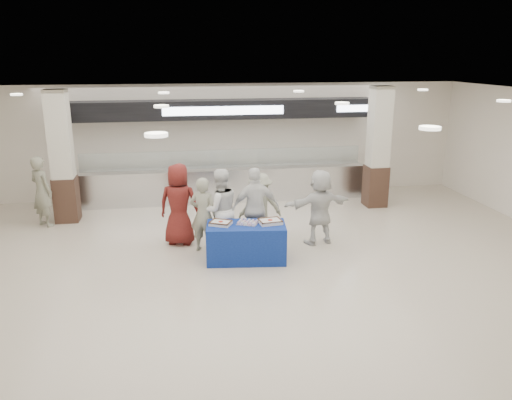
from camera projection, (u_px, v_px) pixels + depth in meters
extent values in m
plane|color=beige|center=(254.00, 282.00, 9.05)|extent=(14.00, 14.00, 0.00)
cube|color=silver|center=(224.00, 185.00, 14.04)|extent=(8.00, 0.80, 0.90)
cube|color=silver|center=(224.00, 168.00, 13.91)|extent=(8.00, 0.85, 0.04)
cube|color=white|center=(224.00, 159.00, 13.53)|extent=(7.60, 0.02, 0.50)
cube|color=black|center=(222.00, 109.00, 13.45)|extent=(8.40, 0.70, 0.50)
cube|color=white|center=(224.00, 111.00, 13.11)|extent=(3.20, 0.03, 0.22)
cube|color=white|center=(361.00, 108.00, 13.70)|extent=(1.40, 0.03, 0.18)
cube|color=#342017|center=(67.00, 199.00, 12.25)|extent=(0.55, 0.55, 1.10)
cube|color=beige|center=(59.00, 134.00, 11.80)|extent=(0.50, 0.50, 2.10)
cube|color=#342017|center=(375.00, 186.00, 13.50)|extent=(0.55, 0.55, 1.10)
cube|color=beige|center=(379.00, 127.00, 13.05)|extent=(0.50, 0.50, 2.10)
cube|color=navy|center=(246.00, 242.00, 9.91)|extent=(1.63, 0.96, 0.75)
cube|color=silver|center=(221.00, 223.00, 9.78)|extent=(0.49, 0.45, 0.06)
cube|color=#442613|center=(221.00, 221.00, 9.77)|extent=(0.49, 0.45, 0.02)
cylinder|color=#B32A19|center=(221.00, 222.00, 9.77)|extent=(0.12, 0.12, 0.01)
cube|color=silver|center=(270.00, 222.00, 9.85)|extent=(0.47, 0.39, 0.07)
cube|color=#442613|center=(270.00, 220.00, 9.84)|extent=(0.47, 0.39, 0.02)
cylinder|color=#B32A19|center=(270.00, 220.00, 9.84)|extent=(0.11, 0.11, 0.01)
cube|color=#B2B2B7|center=(248.00, 224.00, 9.83)|extent=(0.47, 0.43, 0.01)
imported|color=maroon|center=(179.00, 204.00, 10.64)|extent=(1.00, 0.80, 1.78)
imported|color=gray|center=(203.00, 215.00, 10.27)|extent=(0.68, 0.57, 1.58)
imported|color=white|center=(220.00, 209.00, 10.37)|extent=(0.96, 0.82, 1.73)
imported|color=white|center=(256.00, 208.00, 10.42)|extent=(1.05, 0.50, 1.74)
imported|color=gray|center=(260.00, 206.00, 11.01)|extent=(0.98, 0.59, 1.49)
imported|color=white|center=(320.00, 207.00, 10.70)|extent=(1.59, 0.76, 1.64)
imported|color=gray|center=(42.00, 191.00, 11.80)|extent=(0.73, 0.71, 1.70)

